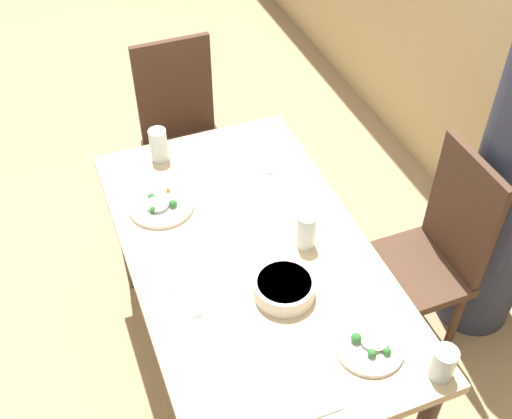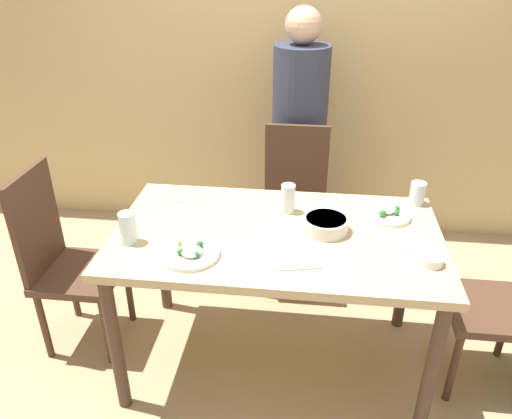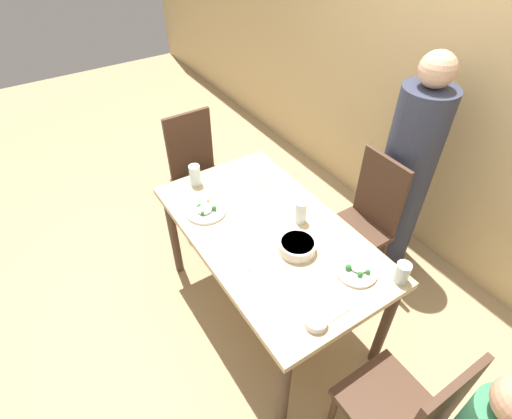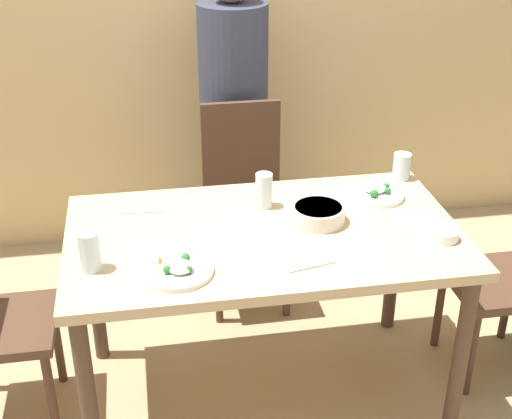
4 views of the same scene
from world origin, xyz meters
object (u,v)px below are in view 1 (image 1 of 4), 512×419
at_px(chair_adult_spot, 430,253).
at_px(plate_rice_adult, 160,205).
at_px(person_adult, 512,192).
at_px(glass_water_tall, 443,363).
at_px(bowl_curry, 284,288).

relative_size(chair_adult_spot, plate_rice_adult, 3.91).
bearing_deg(plate_rice_adult, person_adult, 73.84).
height_order(person_adult, glass_water_tall, person_adult).
distance_m(person_adult, bowl_curry, 1.08).
xyz_separation_m(bowl_curry, plate_rice_adult, (-0.56, -0.27, -0.02)).
bearing_deg(chair_adult_spot, glass_water_tall, -33.81).
xyz_separation_m(person_adult, plate_rice_adult, (-0.39, -1.34, 0.05)).
xyz_separation_m(person_adult, glass_water_tall, (0.62, -0.75, 0.09)).
bearing_deg(bowl_curry, plate_rice_adult, -153.83).
xyz_separation_m(plate_rice_adult, glass_water_tall, (1.00, 0.59, 0.04)).
xyz_separation_m(person_adult, bowl_curry, (0.17, -1.06, 0.07)).
bearing_deg(person_adult, chair_adult_spot, -90.00).
xyz_separation_m(bowl_curry, glass_water_tall, (0.45, 0.32, 0.02)).
bearing_deg(chair_adult_spot, person_adult, 90.00).
height_order(person_adult, plate_rice_adult, person_adult).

